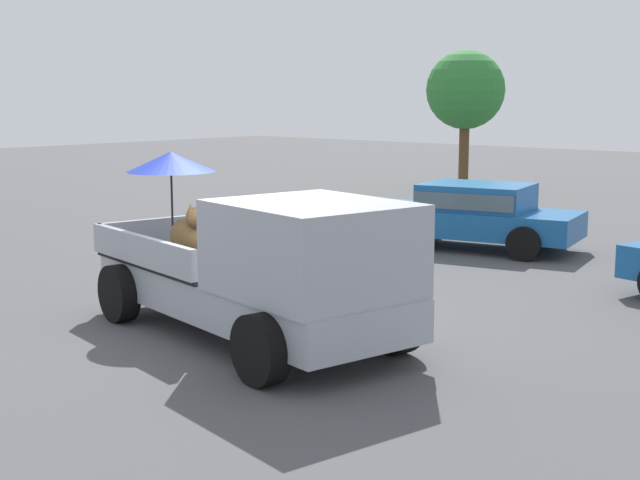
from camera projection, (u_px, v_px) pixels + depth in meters
The scene contains 4 objects.
ground_plane at pixel (248, 336), 11.68m from camera, with size 80.00×80.00×0.00m, color #4C4C4F.
pickup_truck_main at pixel (264, 268), 11.20m from camera, with size 5.32×3.03×2.33m.
parked_sedan_far at pixel (473, 212), 18.21m from camera, with size 4.58×2.67×1.33m.
tree_by_lot at pixel (465, 91), 28.45m from camera, with size 2.50×2.50×4.51m.
Camera 1 is at (8.16, -7.91, 3.13)m, focal length 50.24 mm.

